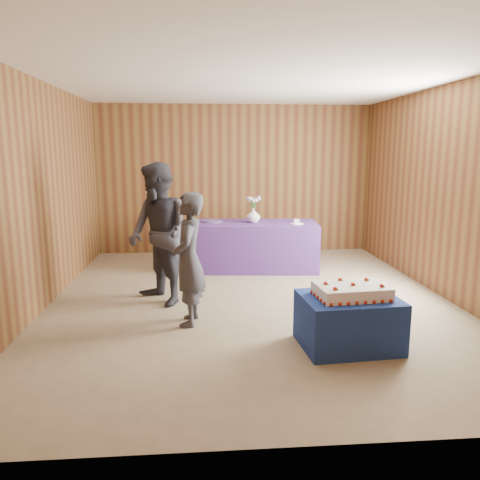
{
  "coord_description": "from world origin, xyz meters",
  "views": [
    {
      "loc": [
        -0.6,
        -5.65,
        1.86
      ],
      "look_at": [
        -0.13,
        0.1,
        0.77
      ],
      "focal_mm": 35.0,
      "sensor_mm": 36.0,
      "label": 1
    }
  ],
  "objects": [
    {
      "name": "serving_table",
      "position": [
        0.21,
        1.64,
        0.38
      ],
      "size": [
        2.07,
        1.08,
        0.75
      ],
      "primitive_type": "cube",
      "rotation": [
        0.0,
        0.0,
        -0.09
      ],
      "color": "#5E328B",
      "rests_on": "ground"
    },
    {
      "name": "knife",
      "position": [
        0.91,
        1.25,
        0.75
      ],
      "size": [
        0.26,
        0.09,
        0.0
      ],
      "primitive_type": "cube",
      "rotation": [
        0.0,
        0.0,
        -0.28
      ],
      "color": "silver",
      "rests_on": "serving_table"
    },
    {
      "name": "sheet_cake",
      "position": [
        0.8,
        -1.49,
        0.56
      ],
      "size": [
        0.74,
        0.54,
        0.16
      ],
      "rotation": [
        0.0,
        0.0,
        0.1
      ],
      "color": "white",
      "rests_on": "cake_table"
    },
    {
      "name": "plate",
      "position": [
        0.86,
        1.44,
        0.76
      ],
      "size": [
        0.23,
        0.23,
        0.01
      ],
      "primitive_type": "cylinder",
      "rotation": [
        0.0,
        0.0,
        0.1
      ],
      "color": "white",
      "rests_on": "serving_table"
    },
    {
      "name": "ground",
      "position": [
        0.0,
        0.0,
        0.0
      ],
      "size": [
        6.0,
        6.0,
        0.0
      ],
      "primitive_type": "plane",
      "color": "gray",
      "rests_on": "ground"
    },
    {
      "name": "cake_slice",
      "position": [
        0.86,
        1.44,
        0.8
      ],
      "size": [
        0.08,
        0.07,
        0.09
      ],
      "rotation": [
        0.0,
        0.0,
        -0.1
      ],
      "color": "white",
      "rests_on": "plate"
    },
    {
      "name": "guest_left",
      "position": [
        -0.75,
        -0.73,
        0.72
      ],
      "size": [
        0.39,
        0.55,
        1.44
      ],
      "primitive_type": "imported",
      "rotation": [
        0.0,
        0.0,
        -1.66
      ],
      "color": "#34343D",
      "rests_on": "ground"
    },
    {
      "name": "room_shell",
      "position": [
        0.0,
        0.0,
        1.8
      ],
      "size": [
        5.04,
        6.04,
        2.72
      ],
      "color": "brown",
      "rests_on": "ground"
    },
    {
      "name": "vase",
      "position": [
        0.21,
        1.66,
        0.86
      ],
      "size": [
        0.23,
        0.23,
        0.23
      ],
      "primitive_type": "imported",
      "rotation": [
        0.0,
        0.0,
        0.04
      ],
      "color": "white",
      "rests_on": "serving_table"
    },
    {
      "name": "cake_table",
      "position": [
        0.79,
        -1.48,
        0.25
      ],
      "size": [
        0.95,
        0.77,
        0.5
      ],
      "primitive_type": "cube",
      "rotation": [
        0.0,
        0.0,
        0.08
      ],
      "color": "navy",
      "rests_on": "ground"
    },
    {
      "name": "guest_right",
      "position": [
        -1.13,
        0.0,
        0.87
      ],
      "size": [
        1.02,
        1.07,
        1.74
      ],
      "primitive_type": "imported",
      "rotation": [
        0.0,
        0.0,
        -0.97
      ],
      "color": "#2F2F38",
      "rests_on": "ground"
    },
    {
      "name": "platter",
      "position": [
        -0.44,
        1.78,
        0.76
      ],
      "size": [
        0.35,
        0.35,
        0.02
      ],
      "primitive_type": "cylinder",
      "rotation": [
        0.0,
        0.0,
        0.03
      ],
      "color": "#584A94",
      "rests_on": "serving_table"
    },
    {
      "name": "flower_spray",
      "position": [
        0.21,
        1.66,
        1.13
      ],
      "size": [
        0.23,
        0.23,
        0.18
      ],
      "color": "#2B6829",
      "rests_on": "vase"
    }
  ]
}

